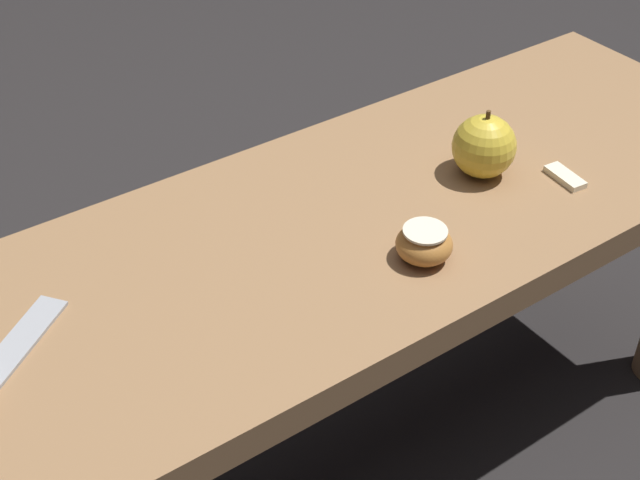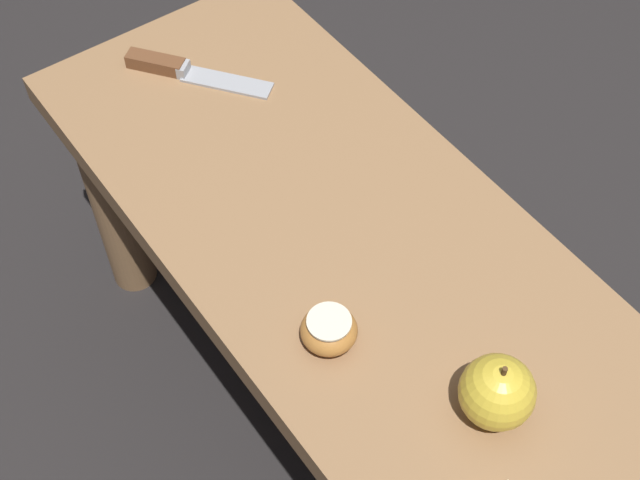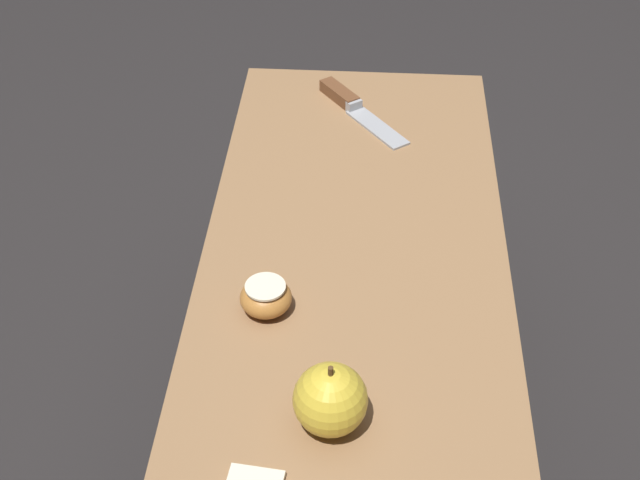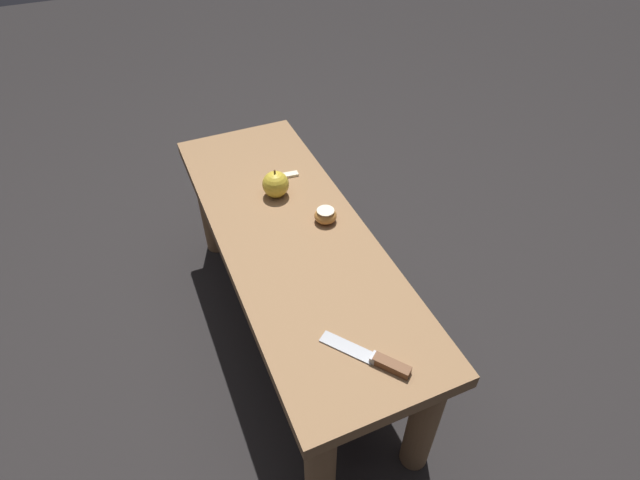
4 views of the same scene
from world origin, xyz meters
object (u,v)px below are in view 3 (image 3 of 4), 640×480
apple_whole (330,400)px  apple_cut (266,297)px  knife (350,104)px  wooden_bench (350,364)px

apple_whole → apple_cut: 0.19m
knife → wooden_bench: bearing=-34.8°
wooden_bench → apple_cut: (0.01, -0.10, 0.12)m
apple_cut → knife: bearing=169.9°
wooden_bench → knife: bearing=-177.6°
knife → apple_cut: apple_cut is taller
apple_whole → knife: bearing=-179.7°
knife → apple_whole: bearing=-37.0°
wooden_bench → knife: knife is taller
wooden_bench → knife: (-0.46, -0.02, 0.11)m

